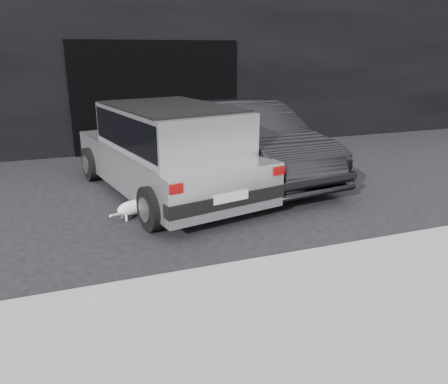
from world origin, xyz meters
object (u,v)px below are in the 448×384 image
object	(u,v)px
silver_hatchback	(168,146)
cat_siamese	(186,212)
cat_white	(135,206)
second_car	(247,140)

from	to	relation	value
silver_hatchback	cat_siamese	world-z (taller)	silver_hatchback
silver_hatchback	cat_white	bearing A→B (deg)	-140.51
silver_hatchback	second_car	size ratio (longest dim) A/B	1.01
silver_hatchback	cat_white	size ratio (longest dim) A/B	6.53
second_car	cat_siamese	xyz separation A→B (m)	(-1.74, -1.84, -0.60)
second_car	cat_white	xyz separation A→B (m)	(-2.43, -1.49, -0.56)
silver_hatchback	second_car	xyz separation A→B (m)	(1.68, 0.55, -0.11)
second_car	cat_siamese	world-z (taller)	second_car
cat_siamese	silver_hatchback	bearing A→B (deg)	-109.17
cat_siamese	cat_white	size ratio (longest dim) A/B	1.04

